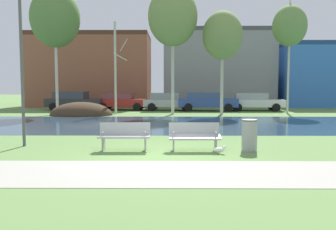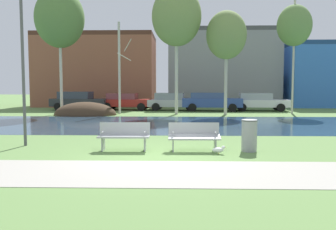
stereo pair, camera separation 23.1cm
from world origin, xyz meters
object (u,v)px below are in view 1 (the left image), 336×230
(streetlamp, at_px, (21,30))
(trash_bin, at_px, (249,135))
(parked_wagon_fourth_blue, at_px, (207,101))
(parked_sedan_second_red, at_px, (121,101))
(parked_hatch_third_silver, at_px, (168,101))
(parked_van_nearest_dark, at_px, (74,100))
(parked_suv_fifth_white, at_px, (254,101))
(seagull, at_px, (220,150))
(bench_left, at_px, (125,136))
(bench_right, at_px, (194,136))

(streetlamp, bearing_deg, trash_bin, -6.59)
(streetlamp, height_order, parked_wagon_fourth_blue, streetlamp)
(parked_sedan_second_red, relative_size, parked_wagon_fourth_blue, 0.91)
(streetlamp, xyz_separation_m, parked_wagon_fourth_blue, (7.82, 16.87, -3.06))
(parked_hatch_third_silver, distance_m, parked_wagon_fourth_blue, 3.15)
(parked_van_nearest_dark, distance_m, parked_suv_fifth_white, 14.69)
(parked_van_nearest_dark, bearing_deg, parked_hatch_third_silver, -1.09)
(parked_van_nearest_dark, bearing_deg, trash_bin, -60.50)
(trash_bin, xyz_separation_m, parked_suv_fifth_white, (4.25, 17.94, 0.24))
(seagull, relative_size, parked_van_nearest_dark, 0.09)
(bench_left, distance_m, parked_suv_fifth_white, 19.66)
(parked_suv_fifth_white, bearing_deg, bench_right, -108.41)
(bench_left, height_order, trash_bin, trash_bin)
(bench_right, xyz_separation_m, parked_suv_fifth_white, (5.96, 17.89, 0.28))
(parked_hatch_third_silver, relative_size, parked_wagon_fourth_blue, 0.88)
(bench_left, relative_size, parked_wagon_fourth_blue, 0.33)
(streetlamp, bearing_deg, parked_wagon_fourth_blue, 65.13)
(streetlamp, xyz_separation_m, parked_hatch_third_silver, (4.72, 17.44, -3.08))
(bench_right, xyz_separation_m, parked_van_nearest_dark, (-8.73, 18.39, 0.33))
(parked_sedan_second_red, height_order, parked_hatch_third_silver, parked_hatch_third_silver)
(streetlamp, xyz_separation_m, parked_suv_fifth_white, (11.64, 17.09, -3.09))
(parked_van_nearest_dark, xyz_separation_m, parked_suv_fifth_white, (14.68, -0.50, -0.05))
(bench_left, distance_m, streetlamp, 4.92)
(bench_right, relative_size, parked_wagon_fourth_blue, 0.33)
(streetlamp, distance_m, parked_hatch_third_silver, 18.32)
(bench_right, xyz_separation_m, trash_bin, (1.70, -0.05, 0.04))
(seagull, relative_size, parked_hatch_third_silver, 0.10)
(bench_left, xyz_separation_m, seagull, (2.91, -0.54, -0.34))
(seagull, xyz_separation_m, parked_wagon_fourth_blue, (1.42, 18.21, 0.65))
(parked_hatch_third_silver, bearing_deg, parked_sedan_second_red, 174.15)
(parked_van_nearest_dark, relative_size, parked_sedan_second_red, 1.08)
(parked_van_nearest_dark, distance_m, parked_sedan_second_red, 3.86)
(bench_left, distance_m, bench_right, 2.19)
(bench_left, bearing_deg, parked_suv_fifth_white, 65.52)
(seagull, bearing_deg, bench_right, 143.06)
(parked_hatch_third_silver, xyz_separation_m, parked_suv_fifth_white, (6.92, -0.35, -0.00))
(streetlamp, xyz_separation_m, parked_van_nearest_dark, (-3.05, 17.58, -3.04))
(trash_bin, distance_m, parked_van_nearest_dark, 21.18)
(trash_bin, relative_size, parked_hatch_third_silver, 0.23)
(bench_right, bearing_deg, parked_sedan_second_red, 104.67)
(parked_sedan_second_red, xyz_separation_m, parked_wagon_fourth_blue, (7.02, -0.97, 0.04))
(bench_left, height_order, seagull, bench_left)
(parked_hatch_third_silver, bearing_deg, bench_left, -93.85)
(seagull, height_order, parked_wagon_fourth_blue, parked_wagon_fourth_blue)
(parked_van_nearest_dark, distance_m, parked_wagon_fourth_blue, 10.89)
(bench_right, distance_m, parked_sedan_second_red, 19.27)
(parked_sedan_second_red, bearing_deg, bench_left, -81.79)
(bench_left, height_order, streetlamp, streetlamp)
(bench_right, xyz_separation_m, parked_sedan_second_red, (-4.88, 18.64, 0.27))
(trash_bin, distance_m, streetlamp, 8.14)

